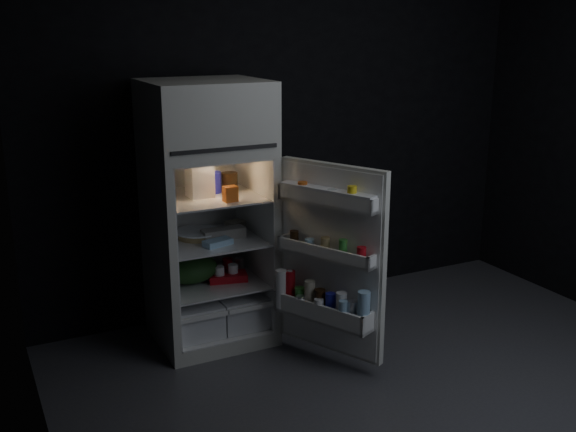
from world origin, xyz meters
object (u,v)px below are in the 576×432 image
egg_carton (223,233)px  yogurt_tray (228,277)px  fridge_door (328,264)px  milk_jug (200,179)px  refrigerator (207,205)px

egg_carton → yogurt_tray: (0.02, -0.02, -0.31)m
fridge_door → egg_carton: size_ratio=4.18×
yogurt_tray → egg_carton: bearing=138.8°
fridge_door → egg_carton: (-0.45, 0.64, 0.08)m
yogurt_tray → fridge_door: bearing=-41.7°
fridge_door → milk_jug: (-0.59, 0.67, 0.47)m
milk_jug → yogurt_tray: bearing=-19.6°
milk_jug → yogurt_tray: size_ratio=0.92×
refrigerator → egg_carton: (0.09, -0.07, -0.19)m
yogurt_tray → milk_jug: bearing=175.5°
refrigerator → yogurt_tray: refrigerator is taller
fridge_door → yogurt_tray: 0.79m
egg_carton → yogurt_tray: size_ratio=1.12×
milk_jug → refrigerator: bearing=33.4°
milk_jug → egg_carton: (0.14, -0.03, -0.38)m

